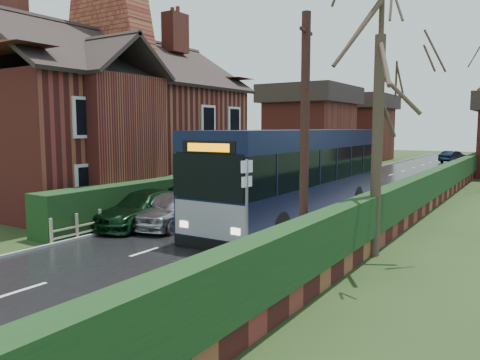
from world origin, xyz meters
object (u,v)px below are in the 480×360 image
Objects in this scene: car_silver at (172,209)px; car_green at (143,208)px; bus at (296,176)px; telegraph_pole at (304,145)px; bus_stop_sign at (247,195)px; brick_house at (112,117)px.

car_green is at bearing -168.91° from car_silver.
bus is 1.84× the size of telegraph_pole.
telegraph_pole reaches higher than car_silver.
bus_stop_sign is at bearing -76.45° from bus.
brick_house is at bearing -178.29° from bus.
bus_stop_sign is at bearing -25.24° from car_green.
brick_house is 13.57m from bus_stop_sign.
brick_house is 14.99m from telegraph_pole.
bus_stop_sign is (11.93, -5.99, -2.44)m from brick_house.
telegraph_pole reaches higher than bus.
bus reaches higher than car_silver.
bus_stop_sign is at bearing -26.64° from brick_house.
brick_house is 2.19× the size of telegraph_pole.
bus reaches higher than bus_stop_sign.
telegraph_pole is at bearing -21.48° from car_green.
car_green is 0.70× the size of telegraph_pole.
car_green is (5.83, -3.88, -3.70)m from brick_house.
bus_stop_sign is 2.27m from telegraph_pole.
bus_stop_sign is (5.01, -2.56, 1.24)m from car_silver.
car_green is (-4.52, -4.26, -1.17)m from bus.
bus_stop_sign is at bearing 171.17° from telegraph_pole.
car_green is at bearing -33.64° from brick_house.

